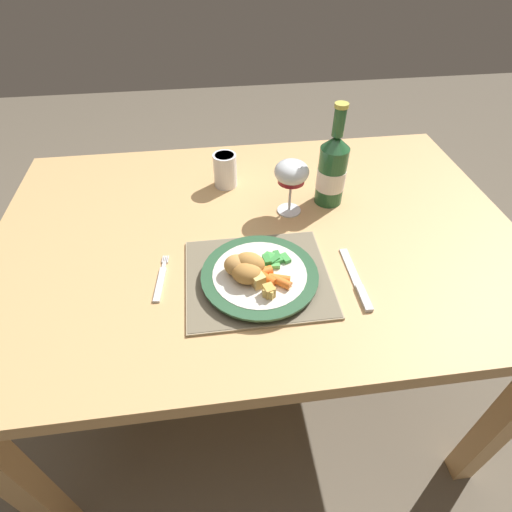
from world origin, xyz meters
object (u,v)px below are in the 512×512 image
at_px(dinner_plate, 260,276).
at_px(bottle, 332,170).
at_px(table_knife, 358,284).
at_px(drinking_cup, 225,170).
at_px(wine_glass, 291,174).
at_px(fork, 161,281).
at_px(dining_table, 257,256).

distance_m(dinner_plate, bottle, 0.37).
height_order(dinner_plate, table_knife, dinner_plate).
height_order(table_knife, drinking_cup, drinking_cup).
distance_m(dinner_plate, wine_glass, 0.29).
height_order(table_knife, bottle, bottle).
xyz_separation_m(table_knife, wine_glass, (-0.10, 0.28, 0.11)).
height_order(dinner_plate, fork, dinner_plate).
relative_size(fork, drinking_cup, 1.47).
relative_size(dining_table, table_knife, 6.86).
bearing_deg(drinking_cup, dinner_plate, -83.64).
relative_size(table_knife, bottle, 0.71).
height_order(fork, bottle, bottle).
distance_m(dining_table, fork, 0.29).
height_order(dining_table, wine_glass, wine_glass).
bearing_deg(table_knife, bottle, 86.84).
relative_size(dining_table, drinking_cup, 13.66).
relative_size(dining_table, fork, 9.31).
bearing_deg(wine_glass, fork, -146.34).
bearing_deg(drinking_cup, table_knife, -59.45).
bearing_deg(bottle, dinner_plate, -129.36).
bearing_deg(dining_table, dinner_plate, -96.11).
bearing_deg(dinner_plate, bottle, 50.64).
height_order(dinner_plate, bottle, bottle).
distance_m(wine_glass, bottle, 0.12).
xyz_separation_m(bottle, drinking_cup, (-0.27, 0.11, -0.05)).
bearing_deg(wine_glass, drinking_cup, 136.79).
xyz_separation_m(dinner_plate, table_knife, (0.21, -0.04, -0.01)).
distance_m(dining_table, drinking_cup, 0.26).
height_order(dinner_plate, drinking_cup, drinking_cup).
distance_m(dining_table, bottle, 0.30).
bearing_deg(dinner_plate, fork, 172.88).
bearing_deg(table_knife, fork, 171.38).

